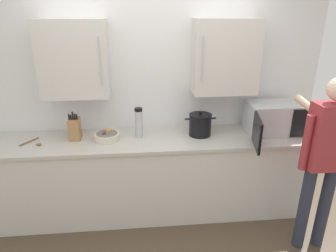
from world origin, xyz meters
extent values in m
cube|color=white|center=(0.00, 1.23, 1.42)|extent=(3.83, 0.10, 2.84)
cube|color=beige|center=(-0.78, 1.02, 1.74)|extent=(0.67, 0.32, 0.77)
cylinder|color=#B7BABF|center=(-0.50, 0.84, 1.74)|extent=(0.01, 0.01, 0.46)
cube|color=beige|center=(0.78, 1.02, 1.74)|extent=(0.67, 0.32, 0.77)
cylinder|color=#B7BABF|center=(0.50, 0.84, 1.74)|extent=(0.01, 0.01, 0.46)
cube|color=beige|center=(0.00, 0.85, 0.44)|extent=(3.45, 0.65, 0.88)
cube|color=#BCB7AD|center=(0.00, 0.85, 0.90)|extent=(3.49, 0.69, 0.03)
cube|color=black|center=(0.00, 0.54, 0.04)|extent=(3.45, 0.04, 0.09)
cube|color=#B7BABF|center=(1.33, 0.89, 1.08)|extent=(0.57, 0.38, 0.33)
cube|color=beige|center=(1.25, 0.88, 1.08)|extent=(0.37, 0.32, 0.27)
cube|color=black|center=(1.53, 0.70, 1.08)|extent=(0.16, 0.01, 0.31)
cube|color=black|center=(1.00, 0.50, 1.08)|extent=(0.11, 0.40, 0.31)
cylinder|color=#B7BABF|center=(-0.15, 0.89, 1.06)|extent=(0.08, 0.08, 0.29)
cylinder|color=black|center=(-0.15, 0.89, 1.23)|extent=(0.08, 0.08, 0.03)
cylinder|color=beige|center=(-0.49, 0.85, 0.95)|extent=(0.27, 0.27, 0.07)
cylinder|color=#6B6659|center=(-0.49, 0.85, 0.97)|extent=(0.22, 0.22, 0.04)
sphere|color=#511E5B|center=(-0.52, 0.83, 0.98)|extent=(0.05, 0.05, 0.05)
sphere|color=orange|center=(-0.49, 0.92, 0.99)|extent=(0.06, 0.06, 0.06)
sphere|color=#5B9333|center=(-0.49, 0.85, 0.98)|extent=(0.04, 0.04, 0.04)
sphere|color=#511E5B|center=(-0.50, 0.86, 0.98)|extent=(0.04, 0.04, 0.04)
cylinder|color=black|center=(0.51, 0.88, 1.03)|extent=(0.24, 0.24, 0.22)
cylinder|color=black|center=(0.51, 0.88, 1.15)|extent=(0.24, 0.24, 0.02)
cylinder|color=black|center=(0.51, 0.88, 1.17)|extent=(0.04, 0.04, 0.03)
cylinder|color=black|center=(0.36, 0.88, 1.11)|extent=(0.05, 0.02, 0.02)
cylinder|color=black|center=(0.65, 0.88, 1.11)|extent=(0.05, 0.02, 0.02)
cylinder|color=brown|center=(-1.29, 0.85, 0.93)|extent=(0.14, 0.20, 0.01)
ellipsoid|color=brown|center=(-1.17, 0.77, 0.93)|extent=(0.08, 0.07, 0.02)
cube|color=#A37547|center=(-0.83, 0.89, 1.03)|extent=(0.11, 0.15, 0.23)
cylinder|color=black|center=(-0.86, 0.87, 1.17)|extent=(0.02, 0.02, 0.06)
cylinder|color=black|center=(-0.85, 0.87, 1.17)|extent=(0.02, 0.02, 0.05)
cylinder|color=black|center=(-0.83, 0.87, 1.19)|extent=(0.02, 0.02, 0.08)
cylinder|color=black|center=(-0.81, 0.87, 1.18)|extent=(0.02, 0.02, 0.06)
cylinder|color=black|center=(-0.79, 0.87, 1.17)|extent=(0.02, 0.02, 0.06)
cylinder|color=#282D3D|center=(1.39, 0.13, 0.44)|extent=(0.11, 0.11, 0.88)
cylinder|color=#282D3D|center=(1.59, 0.13, 0.44)|extent=(0.11, 0.11, 0.88)
cube|color=maroon|center=(1.49, 0.13, 1.18)|extent=(0.34, 0.20, 0.60)
cylinder|color=beige|center=(1.52, 0.35, 1.28)|extent=(0.36, 0.50, 0.33)
cylinder|color=maroon|center=(1.29, 0.13, 1.13)|extent=(0.07, 0.07, 0.51)
camera|label=1|loc=(-0.12, -2.07, 2.19)|focal=31.70mm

